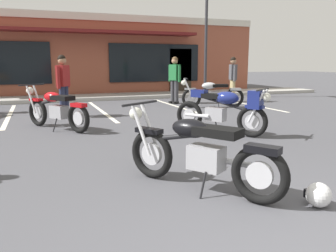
% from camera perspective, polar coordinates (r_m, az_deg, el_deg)
% --- Properties ---
extents(ground_plane, '(80.00, 80.00, 0.00)m').
position_cam_1_polar(ground_plane, '(6.09, -2.87, -3.53)').
color(ground_plane, '#47474C').
extents(sidewalk_kerb, '(22.00, 1.80, 0.14)m').
position_cam_1_polar(sidewalk_kerb, '(14.39, -13.56, 4.62)').
color(sidewalk_kerb, '#A8A59E').
rests_on(sidewalk_kerb, ground_plane).
extents(brick_storefront_building, '(16.74, 6.82, 3.52)m').
position_cam_1_polar(brick_storefront_building, '(18.24, -15.44, 11.06)').
color(brick_storefront_building, brown).
rests_on(brick_storefront_building, ground_plane).
extents(painted_stall_lines, '(10.49, 4.80, 0.01)m').
position_cam_1_polar(painted_stall_lines, '(10.86, -11.06, 2.53)').
color(painted_stall_lines, silver).
rests_on(painted_stall_lines, ground_plane).
extents(motorcycle_foreground_classic, '(1.39, 1.85, 0.98)m').
position_cam_1_polar(motorcycle_foreground_classic, '(4.01, 5.10, -4.17)').
color(motorcycle_foreground_classic, black).
rests_on(motorcycle_foreground_classic, ground_plane).
extents(motorcycle_black_cruiser, '(1.39, 1.84, 0.98)m').
position_cam_1_polar(motorcycle_black_cruiser, '(8.02, -18.05, 2.74)').
color(motorcycle_black_cruiser, black).
rests_on(motorcycle_black_cruiser, ground_plane).
extents(motorcycle_blue_standard, '(1.44, 1.82, 0.98)m').
position_cam_1_polar(motorcycle_blue_standard, '(7.21, 9.33, 2.82)').
color(motorcycle_blue_standard, black).
rests_on(motorcycle_blue_standard, ground_plane).
extents(motorcycle_green_cafe_racer, '(2.06, 0.92, 0.98)m').
position_cam_1_polar(motorcycle_green_cafe_racer, '(11.47, 7.37, 5.37)').
color(motorcycle_green_cafe_racer, black).
rests_on(motorcycle_green_cafe_racer, ground_plane).
extents(person_in_black_shirt, '(0.36, 0.60, 1.68)m').
position_cam_1_polar(person_in_black_shirt, '(13.19, 10.71, 8.06)').
color(person_in_black_shirt, black).
rests_on(person_in_black_shirt, ground_plane).
extents(person_in_shorts_foreground, '(0.37, 0.60, 1.68)m').
position_cam_1_polar(person_in_shorts_foreground, '(12.47, 1.10, 8.11)').
color(person_in_shorts_foreground, black).
rests_on(person_in_shorts_foreground, ground_plane).
extents(person_by_back_row, '(0.42, 0.56, 1.68)m').
position_cam_1_polar(person_by_back_row, '(9.79, -16.99, 6.99)').
color(person_by_back_row, black).
rests_on(person_by_back_row, ground_plane).
extents(helmet_on_pavement, '(0.26, 0.26, 0.26)m').
position_cam_1_polar(helmet_on_pavement, '(3.94, 23.68, -10.42)').
color(helmet_on_pavement, silver).
rests_on(helmet_on_pavement, ground_plane).
extents(parking_lot_lamp_post, '(0.24, 0.76, 5.38)m').
position_cam_1_polar(parking_lot_lamp_post, '(14.75, 6.59, 18.11)').
color(parking_lot_lamp_post, '#2D2D33').
rests_on(parking_lot_lamp_post, ground_plane).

